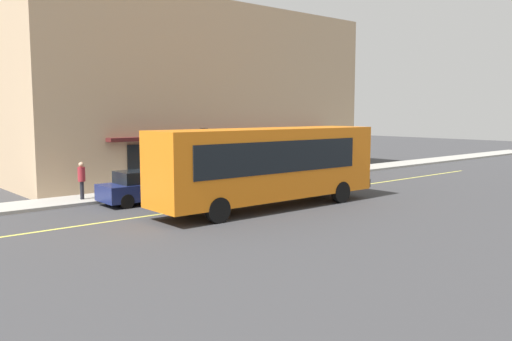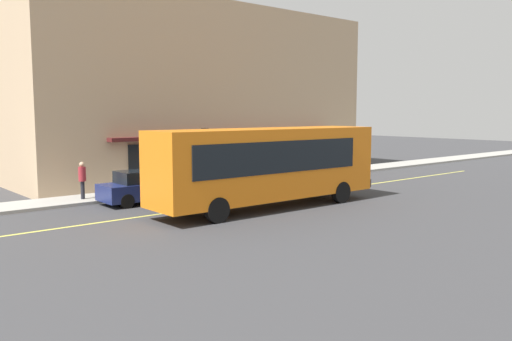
{
  "view_description": "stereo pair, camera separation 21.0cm",
  "coord_description": "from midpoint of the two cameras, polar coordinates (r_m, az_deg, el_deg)",
  "views": [
    {
      "loc": [
        -17.83,
        -18.84,
        4.21
      ],
      "look_at": [
        -2.51,
        -1.08,
        1.6
      ],
      "focal_mm": 36.99,
      "sensor_mm": 36.0,
      "label": 1
    },
    {
      "loc": [
        -17.67,
        -18.97,
        4.21
      ],
      "look_at": [
        -2.51,
        -1.08,
        1.6
      ],
      "focal_mm": 36.99,
      "sensor_mm": 36.0,
      "label": 2
    }
  ],
  "objects": [
    {
      "name": "pedestrian_at_corner",
      "position": [
        25.87,
        -18.06,
        -0.64
      ],
      "size": [
        0.34,
        0.34,
        1.75
      ],
      "color": "black",
      "rests_on": "sidewalk"
    },
    {
      "name": "lane_centre_stripe",
      "position": [
        26.27,
        2.88,
        -2.87
      ],
      "size": [
        36.0,
        0.16,
        0.01
      ],
      "primitive_type": "cube",
      "color": "#D8D14C",
      "rests_on": "ground"
    },
    {
      "name": "pedestrian_waiting",
      "position": [
        27.17,
        -10.62,
        0.03
      ],
      "size": [
        0.34,
        0.34,
        1.85
      ],
      "color": "black",
      "rests_on": "sidewalk"
    },
    {
      "name": "sidewalk",
      "position": [
        30.18,
        -3.82,
        -1.54
      ],
      "size": [
        80.0,
        2.4,
        0.15
      ],
      "primitive_type": "cube",
      "color": "#9E9B93",
      "rests_on": "ground"
    },
    {
      "name": "car_navy",
      "position": [
        25.05,
        -11.55,
        -1.74
      ],
      "size": [
        4.32,
        1.9,
        1.52
      ],
      "color": "navy",
      "rests_on": "ground"
    },
    {
      "name": "traffic_light",
      "position": [
        28.6,
        -5.29,
        2.96
      ],
      "size": [
        0.3,
        0.52,
        3.2
      ],
      "color": "#2D2D33",
      "rests_on": "sidewalk"
    },
    {
      "name": "bus",
      "position": [
        22.98,
        1.63,
        0.79
      ],
      "size": [
        11.16,
        2.73,
        3.5
      ],
      "color": "orange",
      "rests_on": "ground"
    },
    {
      "name": "ground",
      "position": [
        26.27,
        2.88,
        -2.88
      ],
      "size": [
        120.0,
        120.0,
        0.0
      ],
      "primitive_type": "plane",
      "color": "#38383A"
    },
    {
      "name": "pedestrian_near_storefront",
      "position": [
        31.17,
        -1.6,
        0.78
      ],
      "size": [
        0.34,
        0.34,
        1.72
      ],
      "color": "black",
      "rests_on": "sidewalk"
    },
    {
      "name": "storefront_building",
      "position": [
        35.42,
        -6.47,
        8.21
      ],
      "size": [
        23.28,
        8.88,
        10.79
      ],
      "color": "tan",
      "rests_on": "ground"
    }
  ]
}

